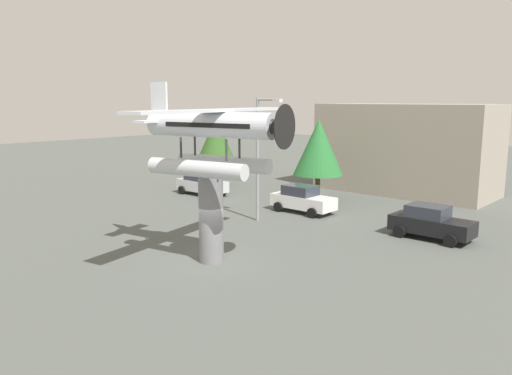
{
  "coord_description": "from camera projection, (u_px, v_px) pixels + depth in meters",
  "views": [
    {
      "loc": [
        16.01,
        -14.85,
        7.22
      ],
      "look_at": [
        0.0,
        3.0,
        3.0
      ],
      "focal_mm": 35.2,
      "sensor_mm": 36.0,
      "label": 1
    }
  ],
  "objects": [
    {
      "name": "streetlight_primary",
      "position": [
        260.0,
        150.0,
        29.49
      ],
      "size": [
        1.84,
        0.28,
        7.31
      ],
      "color": "gray",
      "rests_on": "ground"
    },
    {
      "name": "storefront_building",
      "position": [
        405.0,
        149.0,
        39.1
      ],
      "size": [
        13.25,
        5.91,
        6.88
      ],
      "primitive_type": "cube",
      "color": "#9E9384",
      "rests_on": "ground"
    },
    {
      "name": "floatplane_monument",
      "position": [
        212.0,
        136.0,
        21.62
      ],
      "size": [
        7.14,
        10.41,
        4.0
      ],
      "rotation": [
        0.0,
        0.0,
        0.2
      ],
      "color": "silver",
      "rests_on": "display_pedestal"
    },
    {
      "name": "tree_west",
      "position": [
        216.0,
        139.0,
        41.87
      ],
      "size": [
        3.23,
        3.23,
        5.76
      ],
      "color": "brown",
      "rests_on": "ground"
    },
    {
      "name": "car_mid_white",
      "position": [
        302.0,
        199.0,
        32.38
      ],
      "size": [
        4.2,
        2.02,
        1.76
      ],
      "color": "white",
      "rests_on": "ground"
    },
    {
      "name": "car_near_silver",
      "position": [
        202.0,
        183.0,
        38.42
      ],
      "size": [
        4.2,
        2.02,
        1.76
      ],
      "color": "silver",
      "rests_on": "ground"
    },
    {
      "name": "display_pedestal",
      "position": [
        211.0,
        218.0,
        22.32
      ],
      "size": [
        1.1,
        1.1,
        4.0
      ],
      "primitive_type": "cylinder",
      "color": "slate",
      "rests_on": "ground"
    },
    {
      "name": "tree_east",
      "position": [
        318.0,
        147.0,
        35.28
      ],
      "size": [
        3.52,
        3.52,
        5.85
      ],
      "color": "brown",
      "rests_on": "ground"
    },
    {
      "name": "ground_plane",
      "position": [
        212.0,
        261.0,
        22.67
      ],
      "size": [
        140.0,
        140.0,
        0.0
      ],
      "primitive_type": "plane",
      "color": "#515651"
    },
    {
      "name": "car_far_black",
      "position": [
        431.0,
        222.0,
        26.25
      ],
      "size": [
        4.2,
        2.02,
        1.76
      ],
      "color": "black",
      "rests_on": "ground"
    }
  ]
}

